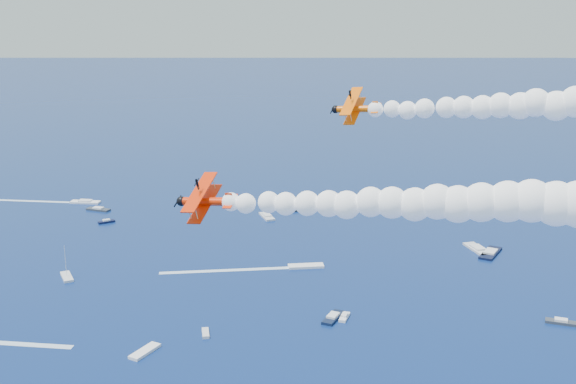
# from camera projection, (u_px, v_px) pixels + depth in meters

# --- Properties ---
(biplane_lead) EXTENTS (9.10, 10.87, 8.54)m
(biplane_lead) POSITION_uv_depth(u_px,v_px,m) (356.00, 109.00, 111.65)
(biplane_lead) COLOR #FF6005
(biplane_trail) EXTENTS (9.01, 10.99, 8.80)m
(biplane_trail) POSITION_uv_depth(u_px,v_px,m) (206.00, 201.00, 93.33)
(biplane_trail) COLOR #F02A05
(smoke_trail_trail) EXTENTS (66.88, 17.00, 11.61)m
(smoke_trail_trail) POSITION_uv_depth(u_px,v_px,m) (470.00, 202.00, 83.61)
(smoke_trail_trail) COLOR white
(spectator_boats) EXTENTS (234.19, 170.57, 0.70)m
(spectator_boats) POSITION_uv_depth(u_px,v_px,m) (308.00, 283.00, 202.68)
(spectator_boats) COLOR silver
(spectator_boats) RESTS_ON ground
(boat_wakes) EXTENTS (136.64, 117.95, 0.04)m
(boat_wakes) POSITION_uv_depth(u_px,v_px,m) (81.00, 259.00, 222.71)
(boat_wakes) COLOR white
(boat_wakes) RESTS_ON ground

